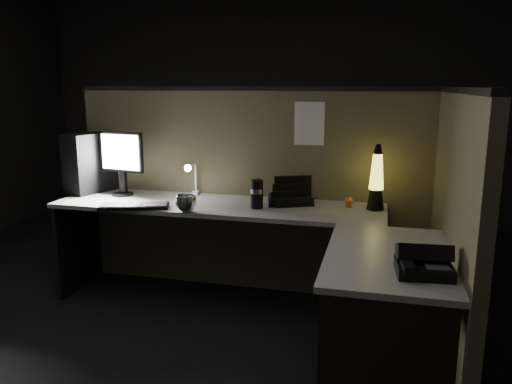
% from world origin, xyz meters
% --- Properties ---
extents(floor, '(6.00, 6.00, 0.00)m').
position_xyz_m(floor, '(0.00, 0.00, 0.00)').
color(floor, black).
rests_on(floor, ground).
extents(room_shell, '(6.00, 6.00, 6.00)m').
position_xyz_m(room_shell, '(0.00, 0.00, 1.62)').
color(room_shell, silver).
rests_on(room_shell, ground).
extents(partition_back, '(2.66, 0.06, 1.50)m').
position_xyz_m(partition_back, '(0.00, 0.93, 0.75)').
color(partition_back, brown).
rests_on(partition_back, ground).
extents(partition_right, '(0.06, 1.66, 1.50)m').
position_xyz_m(partition_right, '(1.33, 0.10, 0.75)').
color(partition_right, brown).
rests_on(partition_right, ground).
extents(desk, '(2.60, 1.60, 0.73)m').
position_xyz_m(desk, '(0.18, 0.25, 0.58)').
color(desk, '#A8A69F').
rests_on(desk, ground).
extents(pc_tower, '(0.31, 0.47, 0.45)m').
position_xyz_m(pc_tower, '(-1.22, 0.77, 0.96)').
color(pc_tower, black).
rests_on(pc_tower, desk).
extents(monitor, '(0.37, 0.16, 0.48)m').
position_xyz_m(monitor, '(-0.93, 0.70, 1.02)').
color(monitor, black).
rests_on(monitor, desk).
extents(keyboard, '(0.49, 0.29, 0.02)m').
position_xyz_m(keyboard, '(-0.65, 0.34, 0.74)').
color(keyboard, black).
rests_on(keyboard, desk).
extents(mouse, '(0.11, 0.09, 0.04)m').
position_xyz_m(mouse, '(-0.62, 0.34, 0.75)').
color(mouse, black).
rests_on(mouse, desk).
extents(clip_lamp, '(0.05, 0.20, 0.26)m').
position_xyz_m(clip_lamp, '(-0.39, 0.74, 0.88)').
color(clip_lamp, white).
rests_on(clip_lamp, desk).
extents(organizer, '(0.34, 0.33, 0.20)m').
position_xyz_m(organizer, '(0.34, 0.74, 0.78)').
color(organizer, black).
rests_on(organizer, desk).
extents(lava_lamp, '(0.12, 0.12, 0.44)m').
position_xyz_m(lava_lamp, '(0.92, 0.70, 0.91)').
color(lava_lamp, black).
rests_on(lava_lamp, desk).
extents(travel_mug, '(0.09, 0.09, 0.19)m').
position_xyz_m(travel_mug, '(0.15, 0.54, 0.83)').
color(travel_mug, black).
rests_on(travel_mug, desk).
extents(steel_mug, '(0.15, 0.15, 0.11)m').
position_xyz_m(steel_mug, '(-0.28, 0.34, 0.79)').
color(steel_mug, '#B9BAC0').
rests_on(steel_mug, desk).
extents(figurine, '(0.05, 0.05, 0.05)m').
position_xyz_m(figurine, '(0.75, 0.72, 0.78)').
color(figurine, orange).
rests_on(figurine, desk).
extents(pinned_paper, '(0.21, 0.00, 0.30)m').
position_xyz_m(pinned_paper, '(0.44, 0.90, 1.28)').
color(pinned_paper, white).
rests_on(pinned_paper, partition_back).
extents(desk_phone, '(0.25, 0.26, 0.14)m').
position_xyz_m(desk_phone, '(1.14, -0.43, 0.78)').
color(desk_phone, black).
rests_on(desk_phone, desk).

